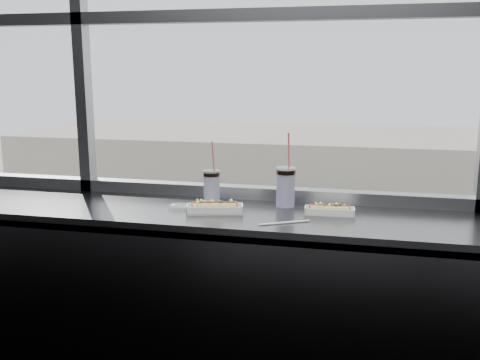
% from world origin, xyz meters
% --- Properties ---
extents(wall_back_lower, '(6.00, 0.00, 6.00)m').
position_xyz_m(wall_back_lower, '(0.00, 1.50, 0.55)').
color(wall_back_lower, black).
rests_on(wall_back_lower, ground).
extents(counter, '(6.00, 0.55, 0.06)m').
position_xyz_m(counter, '(0.00, 1.23, 1.07)').
color(counter, slate).
rests_on(counter, ground).
extents(counter_fascia, '(6.00, 0.04, 1.04)m').
position_xyz_m(counter_fascia, '(0.00, 0.97, 0.55)').
color(counter_fascia, slate).
rests_on(counter_fascia, ground).
extents(hotdog_tray_left, '(0.27, 0.14, 0.06)m').
position_xyz_m(hotdog_tray_left, '(-0.20, 1.18, 1.13)').
color(hotdog_tray_left, white).
rests_on(hotdog_tray_left, counter).
extents(hotdog_tray_right, '(0.23, 0.09, 0.06)m').
position_xyz_m(hotdog_tray_right, '(0.32, 1.27, 1.12)').
color(hotdog_tray_right, white).
rests_on(hotdog_tray_right, counter).
extents(soda_cup_left, '(0.09, 0.09, 0.31)m').
position_xyz_m(soda_cup_left, '(-0.26, 1.35, 1.19)').
color(soda_cup_left, white).
rests_on(soda_cup_left, counter).
extents(soda_cup_right, '(0.10, 0.10, 0.36)m').
position_xyz_m(soda_cup_right, '(0.10, 1.38, 1.20)').
color(soda_cup_right, white).
rests_on(soda_cup_right, counter).
extents(loose_straw, '(0.21, 0.12, 0.01)m').
position_xyz_m(loose_straw, '(0.14, 1.08, 1.10)').
color(loose_straw, white).
rests_on(loose_straw, counter).
extents(wrapper, '(0.11, 0.08, 0.03)m').
position_xyz_m(wrapper, '(-0.38, 1.21, 1.11)').
color(wrapper, silver).
rests_on(wrapper, counter).
extents(plaza_ground, '(120.00, 120.00, 0.00)m').
position_xyz_m(plaza_ground, '(0.00, 45.00, -11.00)').
color(plaza_ground, '#B1A78E').
rests_on(plaza_ground, ground).
extents(street_asphalt, '(80.00, 10.00, 0.06)m').
position_xyz_m(street_asphalt, '(0.00, 21.50, -10.97)').
color(street_asphalt, black).
rests_on(street_asphalt, plaza_ground).
extents(far_sidewalk, '(80.00, 6.00, 0.04)m').
position_xyz_m(far_sidewalk, '(0.00, 29.50, -10.98)').
color(far_sidewalk, '#B1A78E').
rests_on(far_sidewalk, plaza_ground).
extents(far_building, '(50.00, 14.00, 8.00)m').
position_xyz_m(far_building, '(0.00, 39.50, -7.00)').
color(far_building, '#AAA091').
rests_on(far_building, plaza_ground).
extents(car_far_a, '(2.95, 5.77, 1.85)m').
position_xyz_m(car_far_a, '(-8.66, 25.50, -10.02)').
color(car_far_a, black).
rests_on(car_far_a, street_asphalt).
extents(car_far_b, '(3.33, 7.01, 2.27)m').
position_xyz_m(car_far_b, '(3.55, 25.50, -9.80)').
color(car_far_b, '#600C18').
rests_on(car_far_b, street_asphalt).
extents(car_near_b, '(2.88, 5.91, 1.91)m').
position_xyz_m(car_near_b, '(-7.93, 17.50, -9.99)').
color(car_near_b, black).
rests_on(car_near_b, street_asphalt).
extents(pedestrian_c, '(1.02, 0.76, 2.29)m').
position_xyz_m(pedestrian_c, '(4.94, 29.32, -9.82)').
color(pedestrian_c, '#66605B').
rests_on(pedestrian_c, far_sidewalk).
extents(tree_left, '(3.37, 3.37, 5.27)m').
position_xyz_m(tree_left, '(-8.03, 29.50, -7.43)').
color(tree_left, '#47382B').
rests_on(tree_left, far_sidewalk).
extents(tree_center, '(3.28, 3.28, 5.12)m').
position_xyz_m(tree_center, '(-0.15, 29.50, -7.53)').
color(tree_center, '#47382B').
rests_on(tree_center, far_sidewalk).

